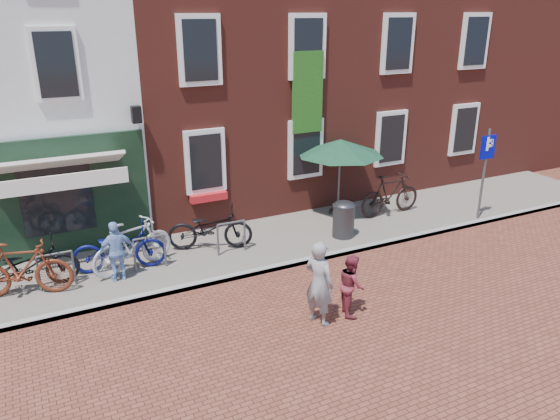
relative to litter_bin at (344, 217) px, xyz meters
name	(u,v)px	position (x,y,z in m)	size (l,w,h in m)	color
ground	(231,281)	(-3.52, -0.86, -0.64)	(80.00, 80.00, 0.00)	brown
sidewalk	(246,246)	(-2.52, 0.64, -0.59)	(24.00, 3.00, 0.10)	slate
building_brick_mid	(205,34)	(-1.52, 6.14, 4.36)	(6.00, 8.00, 10.00)	maroon
building_brick_right	(362,31)	(4.48, 6.14, 4.36)	(6.00, 8.00, 10.00)	maroon
filler_right	(491,41)	(10.98, 6.14, 3.86)	(7.00, 8.00, 9.00)	maroon
litter_bin	(344,217)	(0.00, 0.00, 0.00)	(0.57, 0.57, 1.05)	#333335
parking_sign	(486,161)	(4.18, -0.62, 1.16)	(0.50, 0.08, 2.60)	#4C4C4F
parasol	(340,144)	(0.80, 1.54, 1.53)	(2.49, 2.49, 2.32)	#4C4C4F
woman	(319,283)	(-2.59, -3.17, 0.22)	(0.63, 0.41, 1.72)	gray
boy	(351,285)	(-1.84, -3.15, -0.01)	(0.62, 0.48, 1.27)	maroon
cafe_person	(117,251)	(-5.77, 0.14, 0.15)	(0.81, 0.34, 1.38)	#7EA4DD
bicycle_0	(27,266)	(-7.57, 0.53, 0.01)	(0.73, 2.09, 1.10)	black
bicycle_1	(21,269)	(-7.67, 0.31, 0.07)	(0.57, 2.02, 1.22)	#5F2614
bicycle_2	(119,248)	(-5.64, 0.62, 0.01)	(0.73, 2.09, 1.10)	#0A0E4B
bicycle_3	(133,245)	(-5.36, 0.50, 0.07)	(0.57, 2.02, 1.22)	#B7B7BA
bicycle_4	(210,228)	(-3.39, 0.81, 0.01)	(0.73, 2.09, 1.10)	black
bicycle_5	(390,194)	(2.09, 0.78, 0.07)	(0.57, 2.02, 1.22)	black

